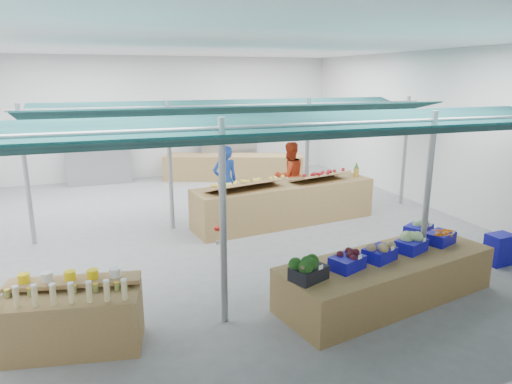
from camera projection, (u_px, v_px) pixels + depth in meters
floor at (219, 230)px, 10.75m from camera, size 13.00×13.00×0.00m
hall at (202, 112)px, 11.41m from camera, size 13.00×13.00×13.00m
pole_grid at (278, 166)px, 8.95m from camera, size 10.00×4.60×3.00m
awnings at (278, 116)px, 8.71m from camera, size 9.50×7.08×0.30m
back_shelving_left at (98, 154)px, 15.15m from camera, size 2.00×0.50×2.00m
back_shelving_right at (228, 147)px, 16.63m from camera, size 2.00×0.50×2.00m
bottle_shelf at (73, 317)px, 6.03m from camera, size 1.86×1.35×1.06m
veg_counter at (387, 278)px, 7.36m from camera, size 3.87×1.92×0.72m
fruit_counter at (285, 203)px, 11.19m from camera, size 4.68×1.63×0.98m
far_counter at (234, 167)px, 15.95m from camera, size 4.82×2.59×0.86m
crate_stack at (499, 249)px, 8.75m from camera, size 0.53×0.39×0.60m
vendor_left at (225, 181)px, 11.70m from camera, size 0.72×0.52×1.83m
vendor_right at (289, 176)px, 12.29m from camera, size 0.97×0.80×1.83m
crate_broccoli at (309, 269)px, 6.44m from camera, size 0.59×0.51×0.35m
crate_beets at (347, 261)px, 6.80m from camera, size 0.59×0.51×0.29m
crate_celeriac at (380, 251)px, 7.13m from camera, size 0.59×0.51×0.31m
crate_cabbage at (412, 242)px, 7.48m from camera, size 0.59×0.51×0.35m
crate_carrots at (440, 237)px, 7.85m from camera, size 0.59×0.51×0.29m
sparrow at (305, 269)px, 6.23m from camera, size 0.12×0.09×0.11m
pole_ribbon at (218, 230)px, 7.47m from camera, size 0.12×0.12×0.28m
apple_heap_yellow at (247, 183)px, 10.46m from camera, size 2.01×1.13×0.27m
apple_heap_red at (320, 175)px, 11.34m from camera, size 1.62×1.04×0.27m
pineapple at (356, 170)px, 11.83m from camera, size 0.14×0.14×0.39m
crate_extra at (419, 228)px, 8.23m from camera, size 0.60×0.53×0.32m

